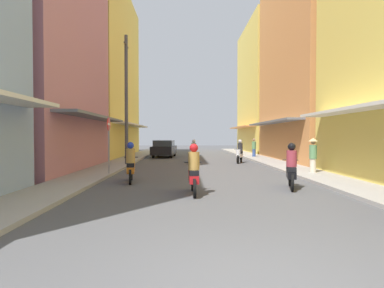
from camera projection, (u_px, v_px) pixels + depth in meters
The scene contains 17 objects.
ground_plane at pixel (198, 166), 19.30m from camera, with size 86.03×86.03×0.00m, color #4C4C4F.
sidewalk_left at pixel (114, 165), 19.19m from camera, with size 1.87×47.10×0.12m, color #9E9991.
sidewalk_right at pixel (281, 165), 19.40m from camera, with size 1.87×47.10×0.12m, color #9E9991.
building_left_mid at pixel (27, 14), 16.57m from camera, with size 7.05×9.94×16.26m.
building_left_far at pixel (94, 74), 28.82m from camera, with size 7.05×13.91×14.87m.
building_right_mid at pixel (320, 52), 23.18m from camera, with size 7.05×11.77×15.82m.
building_right_far at pixel (273, 89), 35.64m from camera, with size 7.05×11.64×14.01m.
motorbike_black at pixel (291, 168), 10.99m from camera, with size 0.67×1.77×1.58m.
motorbike_red at pixel (194, 172), 9.96m from camera, with size 0.55×1.81×1.58m.
motorbike_orange at pixel (131, 164), 12.51m from camera, with size 0.55×1.81×1.58m.
motorbike_white at pixel (240, 152), 21.62m from camera, with size 0.77×1.73×1.58m.
motorbike_maroon at pixel (194, 152), 22.39m from camera, with size 0.55×1.81×1.58m.
parked_car at pixel (164, 149), 27.65m from camera, with size 2.07×4.22×1.45m.
pedestrian_midway at pixel (254, 148), 26.56m from camera, with size 0.34×0.34×1.61m.
pedestrian_foreground at pixel (313, 154), 14.87m from camera, with size 0.44×0.44×1.72m.
utility_pole at pixel (126, 99), 19.43m from camera, with size 0.20×1.20×7.90m.
street_sign_no_entry at pixel (109, 138), 14.54m from camera, with size 0.07×0.60×2.65m.
Camera 1 is at (-0.78, -3.69, 1.81)m, focal length 30.04 mm.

